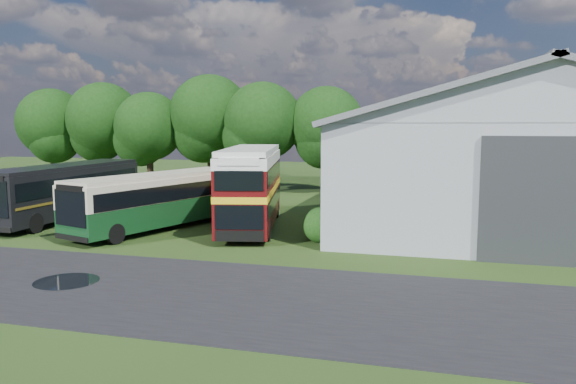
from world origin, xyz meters
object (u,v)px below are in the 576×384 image
(bus_green_single, at_px, (158,200))
(bus_dark_single, at_px, (66,190))
(bus_maroon_double, at_px, (251,188))
(storage_shed, at_px, (515,146))

(bus_green_single, height_order, bus_dark_single, bus_dark_single)
(bus_green_single, height_order, bus_maroon_double, bus_maroon_double)
(bus_dark_single, bearing_deg, bus_maroon_double, 1.71)
(storage_shed, bearing_deg, bus_dark_single, -162.42)
(bus_maroon_double, height_order, bus_dark_single, bus_maroon_double)
(storage_shed, relative_size, bus_dark_single, 2.17)
(bus_green_single, distance_m, bus_maroon_double, 4.87)
(bus_green_single, relative_size, bus_dark_single, 0.94)
(bus_maroon_double, distance_m, bus_dark_single, 11.15)
(bus_maroon_double, bearing_deg, bus_green_single, -173.04)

